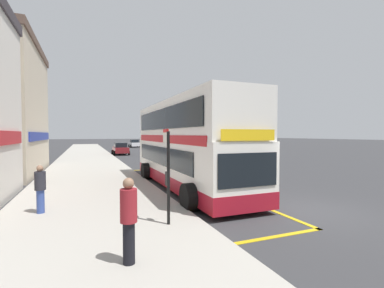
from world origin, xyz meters
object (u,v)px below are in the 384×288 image
(bus_stop_sign, at_px, (168,168))
(parked_car_maroon_kerbside, at_px, (220,154))
(parked_car_maroon_far, at_px, (120,149))
(double_decker_bus, at_px, (185,147))
(parked_car_white_distant, at_px, (134,144))
(pedestrian_waiting_near_sign, at_px, (129,217))
(pedestrian_further_back, at_px, (40,187))

(bus_stop_sign, xyz_separation_m, parked_car_maroon_kerbside, (10.01, 15.75, -0.95))
(parked_car_maroon_far, bearing_deg, bus_stop_sign, 83.80)
(bus_stop_sign, height_order, parked_car_maroon_kerbside, bus_stop_sign)
(double_decker_bus, xyz_separation_m, parked_car_white_distant, (5.01, 44.37, -1.27))
(double_decker_bus, bearing_deg, bus_stop_sign, -115.30)
(double_decker_bus, bearing_deg, parked_car_white_distant, 83.56)
(parked_car_white_distant, height_order, pedestrian_waiting_near_sign, pedestrian_waiting_near_sign)
(parked_car_maroon_kerbside, xyz_separation_m, pedestrian_further_back, (-13.61, -13.19, 0.20))
(double_decker_bus, xyz_separation_m, bus_stop_sign, (-2.61, -5.52, -0.31))
(bus_stop_sign, relative_size, pedestrian_waiting_near_sign, 1.59)
(parked_car_maroon_kerbside, distance_m, pedestrian_further_back, 18.95)
(double_decker_bus, relative_size, bus_stop_sign, 4.18)
(pedestrian_further_back, bearing_deg, parked_car_maroon_far, 77.75)
(pedestrian_waiting_near_sign, xyz_separation_m, pedestrian_further_back, (-2.17, 4.62, -0.09))
(parked_car_maroon_kerbside, xyz_separation_m, pedestrian_waiting_near_sign, (-11.44, -17.81, 0.29))
(bus_stop_sign, distance_m, parked_car_white_distant, 50.48)
(pedestrian_waiting_near_sign, bearing_deg, parked_car_white_distant, 80.12)
(bus_stop_sign, relative_size, parked_car_white_distant, 0.66)
(parked_car_maroon_kerbside, bearing_deg, double_decker_bus, 54.22)
(parked_car_maroon_far, height_order, pedestrian_waiting_near_sign, pedestrian_waiting_near_sign)
(double_decker_bus, height_order, parked_car_maroon_kerbside, double_decker_bus)
(pedestrian_further_back, bearing_deg, double_decker_bus, 25.46)
(double_decker_bus, height_order, bus_stop_sign, double_decker_bus)
(bus_stop_sign, bearing_deg, parked_car_maroon_kerbside, 57.57)
(parked_car_white_distant, distance_m, pedestrian_waiting_near_sign, 52.74)
(bus_stop_sign, bearing_deg, pedestrian_further_back, 144.58)
(parked_car_maroon_kerbside, relative_size, pedestrian_further_back, 2.65)
(parked_car_maroon_kerbside, bearing_deg, pedestrian_further_back, 44.19)
(double_decker_bus, distance_m, bus_stop_sign, 6.11)
(bus_stop_sign, xyz_separation_m, pedestrian_waiting_near_sign, (-1.43, -2.06, -0.67))
(bus_stop_sign, distance_m, parked_car_maroon_kerbside, 18.69)
(bus_stop_sign, bearing_deg, double_decker_bus, 64.70)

